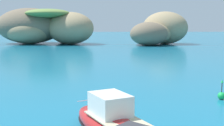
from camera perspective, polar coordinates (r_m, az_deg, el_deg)
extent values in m
ellipsoid|color=#756651|center=(86.21, -15.71, 6.57)|extent=(11.31, 11.50, 9.02)
ellipsoid|color=#756651|center=(87.28, -15.49, 6.89)|extent=(18.84, 15.32, 9.96)
ellipsoid|color=#756651|center=(86.51, -8.15, 5.60)|extent=(9.00, 8.84, 5.49)
ellipsoid|color=#9E8966|center=(82.66, -8.04, 6.66)|extent=(18.36, 18.45, 8.78)
ellipsoid|color=#9E8966|center=(87.01, -9.45, 6.52)|extent=(8.63, 8.34, 8.33)
ellipsoid|color=#9E8966|center=(85.93, -15.54, 5.94)|extent=(15.06, 15.18, 7.14)
ellipsoid|color=olive|center=(82.29, -12.26, 9.33)|extent=(11.96, 10.88, 2.33)
ellipsoid|color=#9E8966|center=(83.79, 10.13, 6.68)|extent=(16.25, 15.58, 8.93)
ellipsoid|color=#9E8966|center=(81.11, 7.56, 5.71)|extent=(15.76, 15.99, 6.13)
ellipsoid|color=#756651|center=(76.91, 7.11, 5.59)|extent=(12.14, 10.92, 6.05)
cube|color=#C6B793|center=(14.02, 1.37, -10.92)|extent=(3.44, 4.43, 0.06)
cube|color=silver|center=(14.63, -0.36, -7.90)|extent=(2.28, 2.51, 1.02)
cube|color=#2D4756|center=(15.51, -2.13, -6.62)|extent=(1.39, 0.84, 0.55)
cylinder|color=silver|center=(16.90, -4.22, -7.06)|extent=(1.39, 0.71, 0.04)
sphere|color=green|center=(23.59, 20.28, -5.93)|extent=(0.56, 0.56, 0.56)
cylinder|color=black|center=(23.48, 20.34, -4.74)|extent=(0.06, 0.06, 1.00)
cone|color=green|center=(23.36, 20.40, -3.30)|extent=(0.20, 0.20, 0.20)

